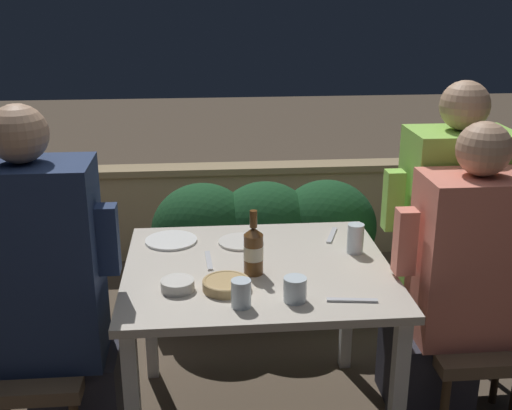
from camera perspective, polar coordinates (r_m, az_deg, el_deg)
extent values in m
cube|color=tan|center=(4.22, -2.04, -0.73)|extent=(9.00, 0.14, 0.57)
cube|color=tan|center=(4.12, -2.09, 3.27)|extent=(9.00, 0.18, 0.04)
cube|color=#BCB2A3|center=(2.42, 0.14, -5.76)|extent=(0.99, 0.87, 0.03)
cube|color=silver|center=(2.36, 12.43, -17.04)|extent=(0.05, 0.05, 0.68)
cube|color=silver|center=(2.93, -9.43, -9.15)|extent=(0.05, 0.05, 0.68)
cube|color=silver|center=(2.99, 8.11, -8.46)|extent=(0.05, 0.05, 0.68)
cube|color=brown|center=(3.49, 0.77, -7.74)|extent=(1.17, 0.36, 0.28)
ellipsoid|color=#194723|center=(3.32, -4.76, -2.32)|extent=(0.53, 0.47, 0.50)
ellipsoid|color=#194723|center=(3.34, 0.79, -2.15)|extent=(0.53, 0.47, 0.50)
ellipsoid|color=#194723|center=(3.38, 6.25, -1.96)|extent=(0.53, 0.47, 0.50)
cube|color=brown|center=(2.48, -19.73, -13.19)|extent=(0.44, 0.44, 0.05)
cylinder|color=#47321E|center=(2.72, -14.13, -15.23)|extent=(0.03, 0.03, 0.41)
cube|color=#282833|center=(2.56, -15.34, -17.17)|extent=(0.30, 0.23, 0.46)
cube|color=navy|center=(2.29, -19.09, -5.10)|extent=(0.43, 0.26, 0.71)
cube|color=navy|center=(2.21, -13.02, -2.99)|extent=(0.07, 0.07, 0.24)
sphere|color=tan|center=(2.15, -20.38, 5.96)|extent=(0.19, 0.19, 0.19)
cube|color=brown|center=(2.75, -19.65, -9.86)|extent=(0.44, 0.44, 0.05)
cylinder|color=#47321E|center=(2.67, -15.92, -16.23)|extent=(0.03, 0.03, 0.41)
cylinder|color=#47321E|center=(2.98, -14.61, -11.99)|extent=(0.03, 0.03, 0.41)
cube|color=brown|center=(2.63, 19.20, -11.19)|extent=(0.44, 0.44, 0.05)
cylinder|color=#47321E|center=(2.83, 13.45, -13.69)|extent=(0.03, 0.03, 0.41)
cylinder|color=#47321E|center=(2.97, 20.69, -12.83)|extent=(0.03, 0.03, 0.41)
cube|color=#282833|center=(2.68, 15.26, -15.36)|extent=(0.27, 0.23, 0.46)
cube|color=#E07A66|center=(2.46, 18.55, -4.52)|extent=(0.39, 0.26, 0.63)
cube|color=#E07A66|center=(2.34, 13.11, -3.18)|extent=(0.07, 0.07, 0.24)
sphere|color=tan|center=(2.33, 19.60, 4.72)|extent=(0.19, 0.19, 0.19)
cube|color=brown|center=(2.86, 17.64, -8.43)|extent=(0.44, 0.44, 0.05)
cylinder|color=#47321E|center=(2.76, 14.86, -14.82)|extent=(0.03, 0.03, 0.41)
cylinder|color=#47321E|center=(3.06, 12.47, -10.91)|extent=(0.03, 0.03, 0.41)
cylinder|color=#47321E|center=(3.20, 19.17, -10.25)|extent=(0.03, 0.03, 0.41)
cube|color=#282833|center=(2.90, 14.06, -12.30)|extent=(0.28, 0.23, 0.46)
cube|color=#8CCC4C|center=(2.69, 17.08, -1.20)|extent=(0.39, 0.26, 0.72)
cube|color=#8CCC4C|center=(2.57, 12.10, 0.42)|extent=(0.07, 0.07, 0.24)
sphere|color=tan|center=(2.57, 18.07, 8.41)|extent=(0.19, 0.19, 0.19)
cylinder|color=brown|center=(2.33, -0.22, -4.40)|extent=(0.07, 0.07, 0.15)
cylinder|color=beige|center=(2.33, -0.23, -4.23)|extent=(0.07, 0.07, 0.05)
cone|color=brown|center=(2.29, -0.23, -2.34)|extent=(0.07, 0.07, 0.03)
cylinder|color=brown|center=(2.28, -0.23, -1.25)|extent=(0.03, 0.03, 0.06)
cylinder|color=silver|center=(2.62, -1.36, -3.29)|extent=(0.18, 0.18, 0.01)
cylinder|color=white|center=(2.66, -7.56, -3.14)|extent=(0.21, 0.21, 0.01)
cylinder|color=tan|center=(2.24, -2.66, -7.10)|extent=(0.17, 0.17, 0.03)
torus|color=tan|center=(2.23, -2.66, -6.81)|extent=(0.17, 0.17, 0.01)
cylinder|color=beige|center=(2.25, -6.98, -7.07)|extent=(0.12, 0.12, 0.04)
torus|color=beige|center=(2.24, -7.00, -6.73)|extent=(0.12, 0.12, 0.01)
cylinder|color=silver|center=(2.54, 8.83, -2.96)|extent=(0.06, 0.06, 0.12)
cylinder|color=silver|center=(2.15, 3.49, -7.49)|extent=(0.08, 0.08, 0.08)
cylinder|color=silver|center=(2.11, -1.33, -7.86)|extent=(0.07, 0.07, 0.09)
cube|color=silver|center=(2.46, -4.22, -4.94)|extent=(0.03, 0.17, 0.01)
cube|color=silver|center=(2.19, 8.54, -8.37)|extent=(0.17, 0.04, 0.01)
cube|color=silver|center=(2.71, 6.76, -2.68)|extent=(0.08, 0.17, 0.01)
cylinder|color=#B2A899|center=(3.68, 15.50, -7.79)|extent=(0.24, 0.24, 0.18)
cylinder|color=#47331E|center=(3.61, 15.74, -5.32)|extent=(0.03, 0.03, 0.16)
ellipsoid|color=#194723|center=(3.53, 16.05, -2.08)|extent=(0.34, 0.34, 0.31)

